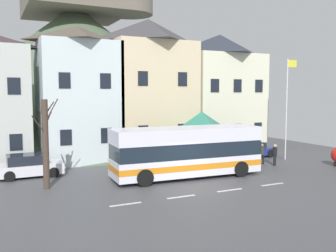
{
  "coord_description": "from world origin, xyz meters",
  "views": [
    {
      "loc": [
        -10.29,
        -17.7,
        5.34
      ],
      "look_at": [
        1.04,
        5.83,
        3.0
      ],
      "focal_mm": 40.18,
      "sensor_mm": 36.0,
      "label": 1
    }
  ],
  "objects_px": {
    "pedestrian_00": "(249,151)",
    "pedestrian_01": "(275,153)",
    "townhouse_01": "(78,94)",
    "parked_car_01": "(250,150)",
    "pedestrian_02": "(262,153)",
    "public_bench": "(209,152)",
    "townhouse_03": "(219,93)",
    "transit_bus": "(187,152)",
    "bus_shelter": "(202,122)",
    "bare_tree_00": "(46,143)",
    "flagpole": "(287,103)",
    "hilltop_castle": "(77,67)",
    "townhouse_02": "(149,88)",
    "parked_car_00": "(29,166)"
  },
  "relations": [
    {
      "from": "pedestrian_00",
      "to": "pedestrian_01",
      "type": "height_order",
      "value": "pedestrian_00"
    },
    {
      "from": "townhouse_01",
      "to": "parked_car_01",
      "type": "height_order",
      "value": "townhouse_01"
    },
    {
      "from": "pedestrian_02",
      "to": "public_bench",
      "type": "xyz_separation_m",
      "value": [
        -2.27,
        3.85,
        -0.38
      ]
    },
    {
      "from": "townhouse_03",
      "to": "pedestrian_01",
      "type": "height_order",
      "value": "townhouse_03"
    },
    {
      "from": "transit_bus",
      "to": "pedestrian_00",
      "type": "bearing_deg",
      "value": 19.05
    },
    {
      "from": "townhouse_03",
      "to": "pedestrian_02",
      "type": "xyz_separation_m",
      "value": [
        -1.12,
        -7.53,
        -4.46
      ]
    },
    {
      "from": "bus_shelter",
      "to": "townhouse_03",
      "type": "bearing_deg",
      "value": 46.61
    },
    {
      "from": "pedestrian_00",
      "to": "pedestrian_01",
      "type": "relative_size",
      "value": 1.03
    },
    {
      "from": "transit_bus",
      "to": "pedestrian_02",
      "type": "distance_m",
      "value": 7.36
    },
    {
      "from": "transit_bus",
      "to": "bare_tree_00",
      "type": "bearing_deg",
      "value": 177.25
    },
    {
      "from": "transit_bus",
      "to": "flagpole",
      "type": "distance_m",
      "value": 10.7
    },
    {
      "from": "townhouse_01",
      "to": "pedestrian_00",
      "type": "height_order",
      "value": "townhouse_01"
    },
    {
      "from": "hilltop_castle",
      "to": "flagpole",
      "type": "xyz_separation_m",
      "value": [
        11.23,
        -23.85,
        -3.85
      ]
    },
    {
      "from": "public_bench",
      "to": "bare_tree_00",
      "type": "bearing_deg",
      "value": -161.57
    },
    {
      "from": "transit_bus",
      "to": "bare_tree_00",
      "type": "height_order",
      "value": "bare_tree_00"
    },
    {
      "from": "townhouse_02",
      "to": "transit_bus",
      "type": "distance_m",
      "value": 10.07
    },
    {
      "from": "bus_shelter",
      "to": "parked_car_01",
      "type": "bearing_deg",
      "value": 7.26
    },
    {
      "from": "bare_tree_00",
      "to": "bus_shelter",
      "type": "bearing_deg",
      "value": 12.96
    },
    {
      "from": "parked_car_00",
      "to": "pedestrian_01",
      "type": "distance_m",
      "value": 17.01
    },
    {
      "from": "parked_car_00",
      "to": "pedestrian_02",
      "type": "height_order",
      "value": "pedestrian_02"
    },
    {
      "from": "parked_car_01",
      "to": "pedestrian_00",
      "type": "relative_size",
      "value": 2.66
    },
    {
      "from": "bus_shelter",
      "to": "townhouse_02",
      "type": "bearing_deg",
      "value": 108.82
    },
    {
      "from": "bus_shelter",
      "to": "public_bench",
      "type": "relative_size",
      "value": 2.26
    },
    {
      "from": "townhouse_01",
      "to": "bus_shelter",
      "type": "distance_m",
      "value": 9.77
    },
    {
      "from": "hilltop_castle",
      "to": "flagpole",
      "type": "height_order",
      "value": "hilltop_castle"
    },
    {
      "from": "pedestrian_00",
      "to": "bare_tree_00",
      "type": "relative_size",
      "value": 0.32
    },
    {
      "from": "townhouse_01",
      "to": "pedestrian_02",
      "type": "xyz_separation_m",
      "value": [
        12.03,
        -7.3,
        -4.34
      ]
    },
    {
      "from": "townhouse_02",
      "to": "parked_car_00",
      "type": "xyz_separation_m",
      "value": [
        -10.18,
        -4.64,
        -5.03
      ]
    },
    {
      "from": "parked_car_01",
      "to": "flagpole",
      "type": "relative_size",
      "value": 0.54
    },
    {
      "from": "bus_shelter",
      "to": "pedestrian_01",
      "type": "distance_m",
      "value": 5.81
    },
    {
      "from": "townhouse_01",
      "to": "townhouse_02",
      "type": "distance_m",
      "value": 6.12
    },
    {
      "from": "townhouse_02",
      "to": "pedestrian_01",
      "type": "distance_m",
      "value": 11.72
    },
    {
      "from": "bus_shelter",
      "to": "public_bench",
      "type": "bearing_deg",
      "value": 45.16
    },
    {
      "from": "parked_car_00",
      "to": "parked_car_01",
      "type": "xyz_separation_m",
      "value": [
        17.13,
        -0.32,
        -0.08
      ]
    },
    {
      "from": "pedestrian_00",
      "to": "public_bench",
      "type": "xyz_separation_m",
      "value": [
        -1.4,
        3.45,
        -0.48
      ]
    },
    {
      "from": "parked_car_01",
      "to": "pedestrian_00",
      "type": "bearing_deg",
      "value": -131.82
    },
    {
      "from": "pedestrian_02",
      "to": "parked_car_01",
      "type": "bearing_deg",
      "value": 69.8
    },
    {
      "from": "pedestrian_00",
      "to": "townhouse_03",
      "type": "bearing_deg",
      "value": 74.44
    },
    {
      "from": "townhouse_01",
      "to": "parked_car_00",
      "type": "relative_size",
      "value": 2.64
    },
    {
      "from": "townhouse_02",
      "to": "pedestrian_00",
      "type": "xyz_separation_m",
      "value": [
        5.08,
        -7.28,
        -4.78
      ]
    },
    {
      "from": "bus_shelter",
      "to": "pedestrian_02",
      "type": "xyz_separation_m",
      "value": [
        4.04,
        -2.08,
        -2.29
      ]
    },
    {
      "from": "townhouse_01",
      "to": "bare_tree_00",
      "type": "distance_m",
      "value": 9.02
    },
    {
      "from": "bus_shelter",
      "to": "pedestrian_00",
      "type": "distance_m",
      "value": 4.2
    },
    {
      "from": "hilltop_castle",
      "to": "parked_car_00",
      "type": "height_order",
      "value": "hilltop_castle"
    },
    {
      "from": "parked_car_00",
      "to": "pedestrian_02",
      "type": "relative_size",
      "value": 2.6
    },
    {
      "from": "bus_shelter",
      "to": "flagpole",
      "type": "height_order",
      "value": "flagpole"
    },
    {
      "from": "townhouse_01",
      "to": "townhouse_03",
      "type": "distance_m",
      "value": 13.15
    },
    {
      "from": "townhouse_02",
      "to": "pedestrian_00",
      "type": "bearing_deg",
      "value": -55.06
    },
    {
      "from": "flagpole",
      "to": "bus_shelter",
      "type": "bearing_deg",
      "value": 168.0
    },
    {
      "from": "townhouse_01",
      "to": "transit_bus",
      "type": "xyz_separation_m",
      "value": [
        4.84,
        -8.72,
        -3.6
      ]
    }
  ]
}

